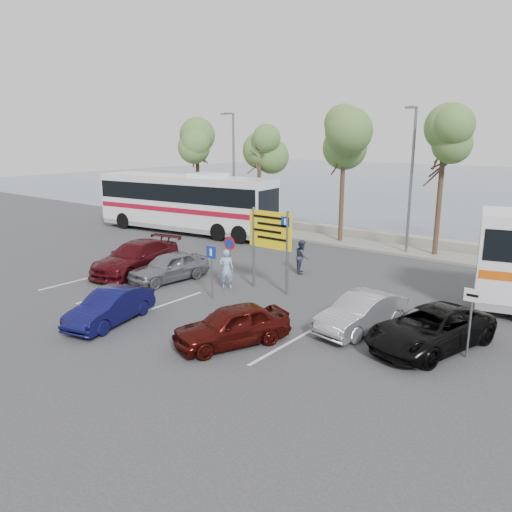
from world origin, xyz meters
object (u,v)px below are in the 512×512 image
Objects in this scene: street_lamp_left at (233,165)px; coach_bus_left at (185,204)px; pedestrian_near at (226,269)px; car_blue at (110,307)px; suv_black at (430,329)px; car_maroon at (136,257)px; car_red at (232,325)px; street_lamp_right at (411,173)px; car_silver_b at (361,313)px; pedestrian_far at (302,257)px; car_silver_a at (169,267)px; direction_sign at (270,236)px.

street_lamp_left reaches higher than coach_bus_left.
car_blue is at bearing 50.00° from pedestrian_near.
car_maroon is at bearing -164.16° from suv_black.
car_maroon is at bearing -57.12° from coach_bus_left.
car_red is 0.83× the size of suv_black.
street_lamp_right is at bearing 62.28° from car_blue.
street_lamp_right is 2.15× the size of car_blue.
car_silver_b is 7.60m from pedestrian_far.
car_silver_a is 9.84m from car_silver_b.
street_lamp_left is 1.53× the size of car_maroon.
car_maroon is 1.12× the size of suv_black.
street_lamp_left is at bearing 97.68° from car_maroon.
car_silver_a is (8.22, -9.00, -1.27)m from coach_bus_left.
car_silver_a reaches higher than car_silver_b.
pedestrian_far reaches higher than car_silver_b.
suv_black is (5.64, -12.02, -3.95)m from street_lamp_right.
street_lamp_right is 16.23m from car_red.
street_lamp_left is 4.50× the size of pedestrian_near.
direction_sign is 3.70m from pedestrian_far.
car_red is at bearing -21.05° from car_silver_a.
car_maroon is (-2.40, 0.00, 0.09)m from car_silver_a.
suv_black is at bearing -32.82° from street_lamp_left.
coach_bus_left reaches higher than car_maroon.
pedestrian_near is (-9.34, 0.77, 0.24)m from suv_black.
suv_black is (12.24, 0.00, -0.02)m from car_silver_a.
street_lamp_left is 21.10m from car_red.
car_blue is (-4.20, -17.02, -3.99)m from street_lamp_right.
car_maroon is at bearing 119.97° from car_blue.
car_silver_b is (12.24, 0.00, -0.12)m from car_maroon.
car_silver_a is at bearing -61.97° from street_lamp_left.
street_lamp_left is at bearing 180.00° from street_lamp_right.
pedestrian_near is (9.30, -11.25, -3.71)m from street_lamp_left.
car_red is at bearing 169.54° from pedestrian_far.
car_blue is (-2.20, -6.70, -1.82)m from direction_sign.
car_blue is 5.79m from pedestrian_near.
coach_bus_left reaches higher than car_blue.
car_silver_a is at bearing 101.78° from car_blue.
car_red is (2.50, -5.41, -1.77)m from direction_sign.
car_red is (0.50, -15.73, -3.94)m from street_lamp_right.
car_silver_b is at bearing 6.56° from car_silver_a.
car_blue is at bearing -103.86° from street_lamp_right.
direction_sign is 7.40m from car_maroon.
street_lamp_right is 12.41m from pedestrian_near.
street_lamp_right is 2.06× the size of car_silver_b.
car_maroon is at bearing -71.59° from street_lamp_left.
car_silver_a is 5.55m from car_blue.
street_lamp_right is 8.35m from pedestrian_far.
direction_sign is at bearing -29.66° from coach_bus_left.
coach_bus_left is at bearing 138.96° from car_silver_a.
street_lamp_left is 1.72× the size of suv_black.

